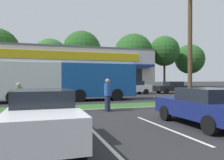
# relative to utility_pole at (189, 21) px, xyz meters

# --- Properties ---
(grass_median) EXTENTS (56.00, 2.20, 0.12)m
(grass_median) POSITION_rel_utility_pole_xyz_m (-5.22, 0.32, -5.77)
(grass_median) COLOR #2D5B23
(grass_median) RESTS_ON ground_plane
(curb_lip) EXTENTS (56.00, 0.24, 0.12)m
(curb_lip) POSITION_rel_utility_pole_xyz_m (-5.22, -0.90, -5.77)
(curb_lip) COLOR gray
(curb_lip) RESTS_ON ground_plane
(parking_stripe_0) EXTENTS (0.12, 4.80, 0.01)m
(parking_stripe_0) POSITION_rel_utility_pole_xyz_m (-8.05, -6.89, -5.83)
(parking_stripe_0) COLOR silver
(parking_stripe_0) RESTS_ON ground_plane
(parking_stripe_1) EXTENTS (0.12, 4.80, 0.01)m
(parking_stripe_1) POSITION_rel_utility_pole_xyz_m (-5.41, -5.82, -5.83)
(parking_stripe_1) COLOR silver
(parking_stripe_1) RESTS_ON ground_plane
(storefront_building) EXTENTS (27.04, 15.04, 6.25)m
(storefront_building) POSITION_rel_utility_pole_xyz_m (-7.06, 23.17, -2.70)
(storefront_building) COLOR beige
(storefront_building) RESTS_ON ground_plane
(tree_mid_left) EXTENTS (6.25, 6.25, 9.13)m
(tree_mid_left) POSITION_rel_utility_pole_xyz_m (-8.16, 28.70, 0.16)
(tree_mid_left) COLOR #473323
(tree_mid_left) RESTS_ON ground_plane
(tree_mid) EXTENTS (7.79, 7.79, 11.63)m
(tree_mid) POSITION_rel_utility_pole_xyz_m (-1.77, 32.00, 1.89)
(tree_mid) COLOR #473323
(tree_mid) RESTS_ON ground_plane
(tree_mid_right) EXTENTS (7.94, 7.94, 11.02)m
(tree_mid_right) POSITION_rel_utility_pole_xyz_m (8.26, 28.59, 1.21)
(tree_mid_right) COLOR #473323
(tree_mid_right) RESTS_ON ground_plane
(tree_right) EXTENTS (6.46, 6.46, 11.04)m
(tree_right) POSITION_rel_utility_pole_xyz_m (15.60, 28.82, 1.96)
(tree_right) COLOR #473323
(tree_right) RESTS_ON ground_plane
(tree_far_right) EXTENTS (6.79, 6.79, 9.77)m
(tree_far_right) POSITION_rel_utility_pole_xyz_m (23.09, 30.16, 0.53)
(tree_far_right) COLOR #473323
(tree_far_right) RESTS_ON ground_plane
(utility_pole) EXTENTS (3.16, 2.37, 10.96)m
(utility_pole) POSITION_rel_utility_pole_xyz_m (0.00, 0.00, 0.00)
(utility_pole) COLOR #4C3826
(utility_pole) RESTS_ON ground_plane
(city_bus) EXTENTS (11.26, 2.73, 3.25)m
(city_bus) POSITION_rel_utility_pole_xyz_m (-7.73, 5.43, -4.07)
(city_bus) COLOR #144793
(city_bus) RESTS_ON ground_plane
(car_0) EXTENTS (4.22, 1.98, 1.57)m
(car_0) POSITION_rel_utility_pole_xyz_m (0.60, 11.15, -5.03)
(car_0) COLOR silver
(car_0) RESTS_ON ground_plane
(car_1) EXTENTS (4.39, 2.02, 1.48)m
(car_1) POSITION_rel_utility_pole_xyz_m (5.91, 11.03, -5.08)
(car_1) COLOR black
(car_1) RESTS_ON ground_plane
(car_2) EXTENTS (1.98, 4.28, 1.45)m
(car_2) POSITION_rel_utility_pole_xyz_m (-3.72, -5.87, -5.08)
(car_2) COLOR navy
(car_2) RESTS_ON ground_plane
(car_3) EXTENTS (1.90, 4.54, 1.50)m
(car_3) POSITION_rel_utility_pole_xyz_m (-9.71, -6.46, -5.05)
(car_3) COLOR silver
(car_3) RESTS_ON ground_plane
(pedestrian_near_bench) EXTENTS (0.37, 0.37, 1.82)m
(pedestrian_near_bench) POSITION_rel_utility_pole_xyz_m (-6.25, -1.19, -4.92)
(pedestrian_near_bench) COLOR #1E2338
(pedestrian_near_bench) RESTS_ON ground_plane
(pedestrian_by_pole) EXTENTS (0.33, 0.33, 1.64)m
(pedestrian_by_pole) POSITION_rel_utility_pole_xyz_m (-10.79, -1.52, -5.01)
(pedestrian_by_pole) COLOR #1E2338
(pedestrian_by_pole) RESTS_ON ground_plane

